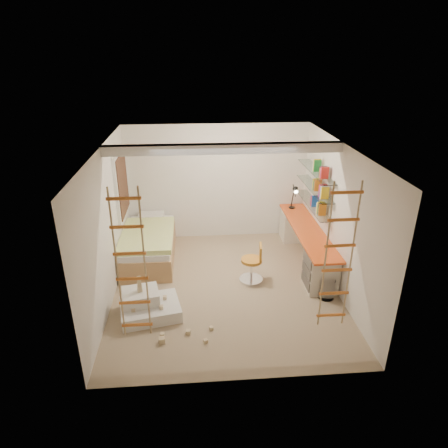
{
  "coord_description": "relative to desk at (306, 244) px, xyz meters",
  "views": [
    {
      "loc": [
        -0.53,
        -6.24,
        4.05
      ],
      "look_at": [
        0.0,
        0.3,
        1.15
      ],
      "focal_mm": 32.0,
      "sensor_mm": 36.0,
      "label": 1
    }
  ],
  "objects": [
    {
      "name": "rope_ladder_right",
      "position": [
        -0.37,
        -2.61,
        1.11
      ],
      "size": [
        0.41,
        0.04,
        2.13
      ],
      "primitive_type": null,
      "color": "orange",
      "rests_on": "ceiling"
    },
    {
      "name": "toy_blocks",
      "position": [
        -2.78,
        -1.85,
        -0.16
      ],
      "size": [
        1.29,
        0.94,
        0.69
      ],
      "color": "#CCB284",
      "rests_on": "floor"
    },
    {
      "name": "rope_ladder_left",
      "position": [
        -3.07,
        -2.61,
        1.11
      ],
      "size": [
        0.41,
        0.04,
        2.13
      ],
      "primitive_type": null,
      "color": "#C66621",
      "rests_on": "ceiling"
    },
    {
      "name": "window_blind",
      "position": [
        -3.65,
        0.64,
        1.15
      ],
      "size": [
        0.02,
        1.0,
        1.2
      ],
      "primitive_type": "cube",
      "color": "#4C2D1E",
      "rests_on": "window_frame"
    },
    {
      "name": "shelves",
      "position": [
        0.15,
        0.27,
        1.1
      ],
      "size": [
        0.25,
        1.8,
        0.71
      ],
      "color": "white",
      "rests_on": "wall_right"
    },
    {
      "name": "swivel_chair",
      "position": [
        -1.19,
        -0.66,
        -0.13
      ],
      "size": [
        0.5,
        0.5,
        0.76
      ],
      "color": "orange",
      "rests_on": "floor"
    },
    {
      "name": "waste_bin",
      "position": [
        0.03,
        -1.32,
        -0.23
      ],
      "size": [
        0.28,
        0.28,
        0.35
      ],
      "primitive_type": "cylinder",
      "color": "white",
      "rests_on": "floor"
    },
    {
      "name": "desk",
      "position": [
        0.0,
        0.0,
        0.0
      ],
      "size": [
        0.56,
        2.8,
        0.75
      ],
      "color": "#EF561C",
      "rests_on": "floor"
    },
    {
      "name": "play_platform",
      "position": [
        -3.06,
        -1.56,
        -0.24
      ],
      "size": [
        1.08,
        0.91,
        0.42
      ],
      "color": "silver",
      "rests_on": "floor"
    },
    {
      "name": "task_lamp",
      "position": [
        -0.05,
        0.96,
        0.73
      ],
      "size": [
        0.14,
        0.36,
        0.57
      ],
      "color": "black",
      "rests_on": "desk"
    },
    {
      "name": "window_frame",
      "position": [
        -3.69,
        0.64,
        1.15
      ],
      "size": [
        0.06,
        1.15,
        1.35
      ],
      "primitive_type": "cube",
      "color": "white",
      "rests_on": "wall_left"
    },
    {
      "name": "ceiling_beam",
      "position": [
        -1.72,
        -0.56,
        2.12
      ],
      "size": [
        4.0,
        0.18,
        0.16
      ],
      "primitive_type": "cube",
      "color": "white",
      "rests_on": "ceiling"
    },
    {
      "name": "books",
      "position": [
        0.15,
        0.27,
        1.2
      ],
      "size": [
        0.14,
        0.64,
        0.92
      ],
      "color": "orange",
      "rests_on": "shelves"
    },
    {
      "name": "floor",
      "position": [
        -1.72,
        -0.86,
        -0.4
      ],
      "size": [
        4.5,
        4.5,
        0.0
      ],
      "primitive_type": "plane",
      "color": "#9E8266",
      "rests_on": "ground"
    },
    {
      "name": "bed",
      "position": [
        -3.2,
        0.36,
        -0.07
      ],
      "size": [
        1.02,
        2.0,
        0.69
      ],
      "color": "#AD7F51",
      "rests_on": "floor"
    }
  ]
}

